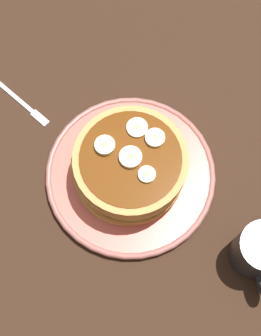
{
  "coord_description": "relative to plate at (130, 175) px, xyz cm",
  "views": [
    {
      "loc": [
        25.97,
        -3.22,
        79.83
      ],
      "look_at": [
        0.0,
        0.0,
        4.37
      ],
      "focal_mm": 54.3,
      "sensor_mm": 36.0,
      "label": 1
    }
  ],
  "objects": [
    {
      "name": "banana_slice_1",
      "position": [
        -4.7,
        1.6,
        8.12
      ],
      "size": [
        3.26,
        3.26,
        0.68
      ],
      "color": "#FBEDBE",
      "rests_on": "pancake_stack"
    },
    {
      "name": "plate",
      "position": [
        0.0,
        0.0,
        0.0
      ],
      "size": [
        27.81,
        27.81,
        1.74
      ],
      "color": "#CC594C",
      "rests_on": "ground_plane"
    },
    {
      "name": "coffee_mug",
      "position": [
        15.65,
        17.32,
        3.73
      ],
      "size": [
        10.81,
        7.42,
        9.05
      ],
      "color": "#262628",
      "rests_on": "ground_plane"
    },
    {
      "name": "banana_slice_0",
      "position": [
        -0.46,
        0.21,
        8.28
      ],
      "size": [
        3.45,
        3.45,
        1.01
      ],
      "color": "#FEE2B5",
      "rests_on": "pancake_stack"
    },
    {
      "name": "banana_slice_2",
      "position": [
        -2.33,
        -3.58,
        8.32
      ],
      "size": [
        3.1,
        3.1,
        1.07
      ],
      "color": "#EFF3C0",
      "rests_on": "pancake_stack"
    },
    {
      "name": "ground_plane",
      "position": [
        0.0,
        0.0,
        -2.43
      ],
      "size": [
        140.0,
        140.0,
        3.0
      ],
      "primitive_type": "cube",
      "color": "black"
    },
    {
      "name": "fork",
      "position": [
        -15.37,
        -16.77,
        -0.68
      ],
      "size": [
        10.4,
        9.33,
        0.5
      ],
      "color": "silver",
      "rests_on": "ground_plane"
    },
    {
      "name": "banana_slice_3",
      "position": [
        2.93,
        2.05,
        8.16
      ],
      "size": [
        2.63,
        2.63,
        0.76
      ],
      "color": "#F7EEB9",
      "rests_on": "pancake_stack"
    },
    {
      "name": "pancake_stack",
      "position": [
        0.25,
        -0.19,
        4.26
      ],
      "size": [
        17.9,
        18.05,
        7.46
      ],
      "color": "gold",
      "rests_on": "plate"
    },
    {
      "name": "banana_slice_4",
      "position": [
        -2.66,
        4.05,
        8.22
      ],
      "size": [
        3.02,
        3.02,
        0.87
      ],
      "color": "#F1F0BB",
      "rests_on": "pancake_stack"
    }
  ]
}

